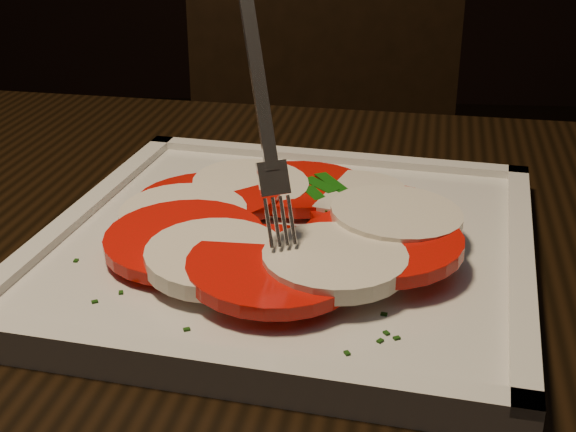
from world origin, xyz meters
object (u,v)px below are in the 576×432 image
chair (332,183)px  plate (288,247)px  table (146,419)px  fork (257,103)px

chair → plate: chair is taller
table → chair: 0.73m
chair → plate: size_ratio=3.00×
chair → table: bearing=-108.3°
table → fork: size_ratio=8.84×
chair → plate: (-0.02, -0.67, 0.22)m
fork → plate: bearing=24.4°
table → fork: (0.07, 0.03, 0.21)m
table → plate: size_ratio=4.14×
chair → fork: 0.76m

